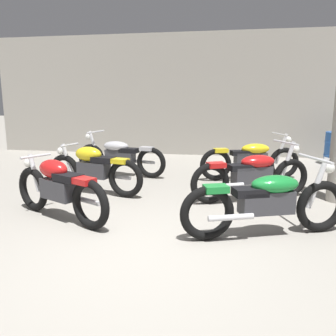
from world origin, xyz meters
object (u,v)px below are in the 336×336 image
(motorcycle_left_row_0, at_px, (58,187))
(motorcycle_left_row_2, at_px, (120,155))
(motorcycle_left_row_1, at_px, (93,168))
(motorcycle_right_row_0, at_px, (267,201))
(motorcycle_right_row_2, at_px, (251,158))
(oil_drum, at_px, (336,149))
(motorcycle_right_row_1, at_px, (253,174))

(motorcycle_left_row_0, height_order, motorcycle_left_row_2, motorcycle_left_row_2)
(motorcycle_left_row_0, bearing_deg, motorcycle_left_row_1, 91.57)
(motorcycle_left_row_2, bearing_deg, motorcycle_right_row_0, -46.68)
(motorcycle_left_row_0, bearing_deg, motorcycle_right_row_0, -2.70)
(motorcycle_right_row_2, distance_m, oil_drum, 3.10)
(motorcycle_left_row_0, xyz_separation_m, motorcycle_left_row_2, (-0.04, 2.89, -0.01))
(motorcycle_right_row_2, bearing_deg, motorcycle_left_row_0, -133.48)
(motorcycle_right_row_0, height_order, motorcycle_right_row_1, same)
(motorcycle_left_row_2, height_order, oil_drum, motorcycle_left_row_2)
(motorcycle_right_row_1, xyz_separation_m, motorcycle_right_row_2, (0.07, 1.55, 0.00))
(motorcycle_right_row_0, height_order, oil_drum, motorcycle_right_row_0)
(motorcycle_left_row_1, xyz_separation_m, motorcycle_right_row_2, (2.86, 1.61, -0.01))
(motorcycle_right_row_1, relative_size, motorcycle_right_row_2, 0.95)
(motorcycle_left_row_2, relative_size, motorcycle_right_row_2, 1.02)
(motorcycle_left_row_2, relative_size, oil_drum, 2.53)
(motorcycle_left_row_1, relative_size, motorcycle_right_row_2, 0.92)
(motorcycle_left_row_1, height_order, motorcycle_right_row_2, motorcycle_right_row_2)
(motorcycle_left_row_0, relative_size, oil_drum, 2.13)
(motorcycle_left_row_0, xyz_separation_m, motorcycle_left_row_1, (-0.04, 1.36, 0.00))
(motorcycle_left_row_0, height_order, motorcycle_right_row_0, motorcycle_right_row_0)
(motorcycle_left_row_2, distance_m, motorcycle_right_row_0, 4.16)
(motorcycle_left_row_1, relative_size, motorcycle_right_row_0, 0.94)
(motorcycle_right_row_0, bearing_deg, oil_drum, 66.29)
(motorcycle_right_row_2, bearing_deg, motorcycle_right_row_1, -92.73)
(motorcycle_left_row_0, height_order, oil_drum, motorcycle_left_row_0)
(motorcycle_left_row_2, bearing_deg, oil_drum, 22.98)
(motorcycle_left_row_1, xyz_separation_m, motorcycle_right_row_0, (2.85, -1.49, -0.01))
(motorcycle_right_row_0, bearing_deg, motorcycle_right_row_2, 89.94)
(motorcycle_left_row_0, bearing_deg, motorcycle_left_row_2, 90.71)
(motorcycle_right_row_0, relative_size, oil_drum, 2.44)
(motorcycle_left_row_2, bearing_deg, motorcycle_left_row_0, -89.29)
(motorcycle_right_row_2, bearing_deg, motorcycle_left_row_1, -150.58)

